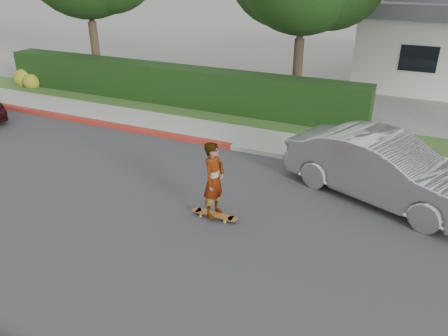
{
  "coord_description": "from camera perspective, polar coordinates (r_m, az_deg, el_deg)",
  "views": [
    {
      "loc": [
        5.81,
        -6.86,
        5.09
      ],
      "look_at": [
        2.22,
        0.91,
        1.0
      ],
      "focal_mm": 35.0,
      "sensor_mm": 36.0,
      "label": 1
    }
  ],
  "objects": [
    {
      "name": "ground",
      "position": [
        10.33,
        -13.48,
        -4.77
      ],
      "size": [
        120.0,
        120.0,
        0.0
      ],
      "primitive_type": "plane",
      "color": "slate",
      "rests_on": "ground"
    },
    {
      "name": "road",
      "position": [
        10.33,
        -13.49,
        -4.75
      ],
      "size": [
        60.0,
        8.0,
        0.01
      ],
      "primitive_type": "cube",
      "color": "#2D2D30",
      "rests_on": "ground"
    },
    {
      "name": "curb_far",
      "position": [
        13.38,
        -2.93,
        3.49
      ],
      "size": [
        60.0,
        0.2,
        0.15
      ],
      "primitive_type": "cube",
      "color": "#9E9E99",
      "rests_on": "ground"
    },
    {
      "name": "curb_red_section",
      "position": [
        16.19,
        -18.93,
        6.1
      ],
      "size": [
        12.0,
        0.21,
        0.15
      ],
      "primitive_type": "cube",
      "color": "maroon",
      "rests_on": "ground"
    },
    {
      "name": "sidewalk_far",
      "position": [
        14.13,
        -1.24,
        4.68
      ],
      "size": [
        60.0,
        1.6,
        0.12
      ],
      "primitive_type": "cube",
      "color": "gray",
      "rests_on": "ground"
    },
    {
      "name": "planting_strip",
      "position": [
        15.5,
        1.36,
        6.56
      ],
      "size": [
        60.0,
        1.6,
        0.1
      ],
      "primitive_type": "cube",
      "color": "#2D4C1E",
      "rests_on": "ground"
    },
    {
      "name": "hedge",
      "position": [
        17.15,
        -7.19,
        10.68
      ],
      "size": [
        15.0,
        1.0,
        1.5
      ],
      "primitive_type": "cube",
      "color": "black",
      "rests_on": "ground"
    },
    {
      "name": "flowering_shrub",
      "position": [
        21.39,
        -24.33,
        10.47
      ],
      "size": [
        1.4,
        1.0,
        0.9
      ],
      "color": "#2D4C19",
      "rests_on": "ground"
    },
    {
      "name": "skateboard",
      "position": [
        9.53,
        -1.27,
        -6.1
      ],
      "size": [
        1.08,
        0.21,
        0.1
      ],
      "rotation": [
        0.0,
        0.0,
        -0.0
      ],
      "color": "gold",
      "rests_on": "ground"
    },
    {
      "name": "skateboarder",
      "position": [
        9.11,
        -1.32,
        -1.54
      ],
      "size": [
        0.45,
        0.64,
        1.67
      ],
      "primitive_type": "imported",
      "rotation": [
        0.0,
        0.0,
        1.49
      ],
      "color": "white",
      "rests_on": "skateboard"
    },
    {
      "name": "car_silver",
      "position": [
        10.66,
        20.22,
        -0.11
      ],
      "size": [
        4.88,
        3.13,
        1.52
      ],
      "primitive_type": "imported",
      "rotation": [
        0.0,
        0.0,
        1.21
      ],
      "color": "#AAADB1",
      "rests_on": "ground"
    }
  ]
}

